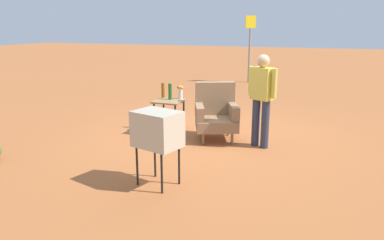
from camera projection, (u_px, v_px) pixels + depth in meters
name	position (u px, v px, depth m)	size (l,w,h in m)	color
ground_plane	(209.00, 136.00, 7.36)	(60.00, 60.00, 0.00)	#AD6033
armchair	(216.00, 113.00, 7.10)	(1.00, 1.01, 1.06)	#937047
side_table	(169.00, 105.00, 7.41)	(0.56, 0.56, 0.68)	black
tv_on_stand	(157.00, 130.00, 4.94)	(0.70, 0.59, 1.03)	black
person_standing	(262.00, 95.00, 6.50)	(0.52, 0.35, 1.64)	#2D3347
road_sign	(250.00, 45.00, 13.83)	(0.33, 0.33, 2.44)	gray
bottle_tall_amber	(163.00, 90.00, 7.63)	(0.07, 0.07, 0.30)	brown
bottle_wine_green	(170.00, 92.00, 7.43)	(0.07, 0.07, 0.32)	#1E5623
flower_vase	(180.00, 92.00, 7.50)	(0.15, 0.10, 0.27)	silver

